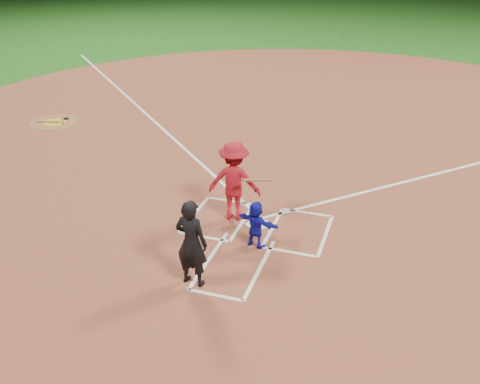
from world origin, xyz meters
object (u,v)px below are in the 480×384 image
(catcher, at_px, (256,224))
(home_plate, at_px, (258,224))
(on_deck_circle, at_px, (55,122))
(batter_at_plate, at_px, (234,181))
(umpire, at_px, (191,243))

(catcher, bearing_deg, home_plate, -58.37)
(on_deck_circle, height_order, batter_at_plate, batter_at_plate)
(umpire, relative_size, batter_at_plate, 0.94)
(catcher, distance_m, batter_at_plate, 1.41)
(batter_at_plate, bearing_deg, home_plate, -14.25)
(home_plate, bearing_deg, catcher, 103.79)
(umpire, distance_m, batter_at_plate, 2.71)
(on_deck_circle, xyz_separation_m, catcher, (9.07, -5.54, 0.53))
(home_plate, xyz_separation_m, batter_at_plate, (-0.62, 0.16, 0.95))
(on_deck_circle, relative_size, catcher, 1.60)
(home_plate, distance_m, umpire, 2.75)
(catcher, distance_m, umpire, 1.86)
(batter_at_plate, bearing_deg, on_deck_circle, 151.34)
(on_deck_circle, distance_m, batter_at_plate, 9.42)
(home_plate, distance_m, on_deck_circle, 10.00)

